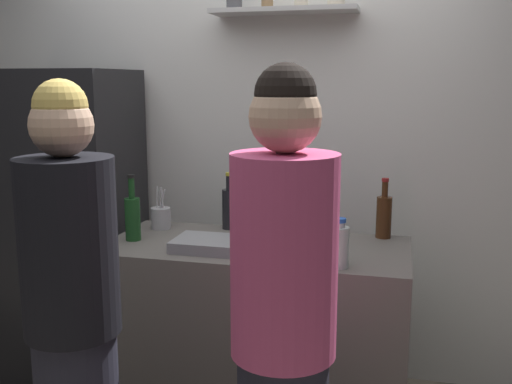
# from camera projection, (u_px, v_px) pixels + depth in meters

# --- Properties ---
(back_wall_assembly) EXTENTS (4.80, 0.32, 2.60)m
(back_wall_assembly) POSITION_uv_depth(u_px,v_px,m) (258.00, 147.00, 3.40)
(back_wall_assembly) COLOR white
(back_wall_assembly) RESTS_ON ground
(refrigerator) EXTENTS (0.67, 0.62, 1.74)m
(refrigerator) POSITION_uv_depth(u_px,v_px,m) (73.00, 226.00, 3.33)
(refrigerator) COLOR black
(refrigerator) RESTS_ON ground
(counter) EXTENTS (1.41, 0.65, 0.93)m
(counter) POSITION_uv_depth(u_px,v_px,m) (256.00, 338.00, 2.82)
(counter) COLOR #66605B
(counter) RESTS_ON ground
(baking_pan) EXTENTS (0.34, 0.24, 0.05)m
(baking_pan) POSITION_uv_depth(u_px,v_px,m) (212.00, 244.00, 2.65)
(baking_pan) COLOR gray
(baking_pan) RESTS_ON counter
(utensil_holder) EXTENTS (0.10, 0.10, 0.22)m
(utensil_holder) POSITION_uv_depth(u_px,v_px,m) (161.00, 218.00, 3.03)
(utensil_holder) COLOR #B2B2B7
(utensil_holder) RESTS_ON counter
(wine_bottle_amber_glass) EXTENTS (0.07, 0.07, 0.29)m
(wine_bottle_amber_glass) POSITION_uv_depth(u_px,v_px,m) (384.00, 215.00, 2.84)
(wine_bottle_amber_glass) COLOR #472814
(wine_bottle_amber_glass) RESTS_ON counter
(wine_bottle_green_glass) EXTENTS (0.07, 0.07, 0.32)m
(wine_bottle_green_glass) POSITION_uv_depth(u_px,v_px,m) (133.00, 216.00, 2.80)
(wine_bottle_green_glass) COLOR #19471E
(wine_bottle_green_glass) RESTS_ON counter
(wine_bottle_dark_glass) EXTENTS (0.07, 0.07, 0.29)m
(wine_bottle_dark_glass) POSITION_uv_depth(u_px,v_px,m) (229.00, 207.00, 3.01)
(wine_bottle_dark_glass) COLOR black
(wine_bottle_dark_glass) RESTS_ON counter
(water_bottle_plastic) EXTENTS (0.08, 0.08, 0.21)m
(water_bottle_plastic) POSITION_uv_depth(u_px,v_px,m) (339.00, 246.00, 2.39)
(water_bottle_plastic) COLOR silver
(water_bottle_plastic) RESTS_ON counter
(person_blonde) EXTENTS (0.34, 0.34, 1.69)m
(person_blonde) POSITION_uv_depth(u_px,v_px,m) (73.00, 320.00, 2.10)
(person_blonde) COLOR #262633
(person_blonde) RESTS_ON ground
(person_pink_top) EXTENTS (0.34, 0.34, 1.74)m
(person_pink_top) POSITION_uv_depth(u_px,v_px,m) (283.00, 339.00, 1.89)
(person_pink_top) COLOR #262633
(person_pink_top) RESTS_ON ground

